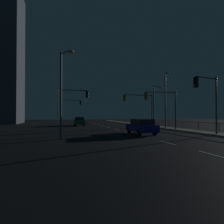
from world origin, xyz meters
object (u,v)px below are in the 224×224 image
at_px(traffic_light_mid_left, 207,93).
at_px(street_lamp_across_street, 58,102).
at_px(street_lamp_mid_block, 166,95).
at_px(street_lamp_median, 63,87).
at_px(traffic_light_far_right, 70,106).
at_px(car, 141,126).
at_px(car_oncoming, 79,121).
at_px(traffic_light_mid_right, 139,103).
at_px(street_lamp_corner, 155,102).
at_px(traffic_light_overhead_east, 162,101).
at_px(traffic_light_far_center, 73,101).

relative_size(traffic_light_mid_left, street_lamp_across_street, 0.70).
bearing_deg(street_lamp_mid_block, street_lamp_median, -153.26).
bearing_deg(traffic_light_mid_left, street_lamp_mid_block, 83.57).
height_order(traffic_light_far_right, street_lamp_mid_block, street_lamp_mid_block).
xyz_separation_m(car, traffic_light_far_right, (-5.86, 24.47, 3.08)).
xyz_separation_m(traffic_light_far_right, street_lamp_mid_block, (12.11, -19.21, 0.83)).
bearing_deg(car_oncoming, street_lamp_mid_block, -47.06).
height_order(traffic_light_mid_left, traffic_light_mid_right, traffic_light_mid_left).
bearing_deg(traffic_light_mid_right, street_lamp_corner, 1.44).
xyz_separation_m(car, traffic_light_mid_left, (5.29, -3.23, 3.20)).
height_order(traffic_light_far_right, traffic_light_overhead_east, traffic_light_far_right).
bearing_deg(street_lamp_mid_block, traffic_light_far_right, 122.22).
xyz_separation_m(traffic_light_mid_left, traffic_light_far_right, (-11.15, 27.70, -0.13)).
height_order(street_lamp_mid_block, street_lamp_median, street_lamp_mid_block).
relative_size(traffic_light_mid_left, traffic_light_mid_right, 1.07).
distance_m(traffic_light_mid_right, street_lamp_mid_block, 4.84).
xyz_separation_m(traffic_light_mid_left, traffic_light_far_center, (-11.61, 11.27, -0.11)).
xyz_separation_m(car_oncoming, traffic_light_far_center, (-1.76, -8.83, 3.09)).
relative_size(traffic_light_mid_left, traffic_light_far_center, 1.00).
relative_size(traffic_light_far_right, street_lamp_mid_block, 0.71).
bearing_deg(traffic_light_overhead_east, car_oncoming, 124.30).
bearing_deg(street_lamp_corner, car, -126.26).
bearing_deg(street_lamp_across_street, traffic_light_mid_right, -49.93).
height_order(street_lamp_corner, street_lamp_median, street_lamp_median).
bearing_deg(street_lamp_mid_block, street_lamp_across_street, 127.24).
bearing_deg(car_oncoming, street_lamp_median, -100.02).
xyz_separation_m(car, street_lamp_corner, (7.07, 9.64, 3.32)).
xyz_separation_m(traffic_light_far_right, street_lamp_median, (-2.00, -26.32, 0.41)).
distance_m(traffic_light_mid_left, street_lamp_across_street, 30.94).
distance_m(traffic_light_far_right, street_lamp_median, 26.40).
xyz_separation_m(car, traffic_light_overhead_east, (4.53, 3.54, 2.88)).
distance_m(car_oncoming, street_lamp_mid_block, 16.33).
relative_size(traffic_light_mid_left, street_lamp_corner, 0.84).
distance_m(traffic_light_overhead_east, traffic_light_mid_right, 6.04).
xyz_separation_m(street_lamp_corner, street_lamp_mid_block, (-0.83, -4.37, 0.59)).
height_order(car, traffic_light_mid_right, traffic_light_mid_right).
height_order(traffic_light_overhead_east, traffic_light_far_center, traffic_light_far_center).
height_order(traffic_light_mid_left, traffic_light_far_right, traffic_light_mid_left).
distance_m(street_lamp_corner, street_lamp_median, 18.84).
relative_size(traffic_light_mid_left, street_lamp_median, 0.78).
bearing_deg(car, traffic_light_far_center, 128.15).
xyz_separation_m(car_oncoming, traffic_light_far_right, (-1.30, 7.60, 3.08)).
bearing_deg(traffic_light_overhead_east, traffic_light_mid_left, -83.65).
distance_m(car, street_lamp_median, 8.80).
height_order(car, car_oncoming, same).
xyz_separation_m(traffic_light_far_center, traffic_light_mid_right, (10.50, 1.53, -0.02)).
relative_size(car_oncoming, traffic_light_mid_right, 0.86).
bearing_deg(street_lamp_median, car_oncoming, 79.98).
bearing_deg(traffic_light_mid_left, car, 148.62).
distance_m(traffic_light_far_right, street_lamp_mid_block, 22.72).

